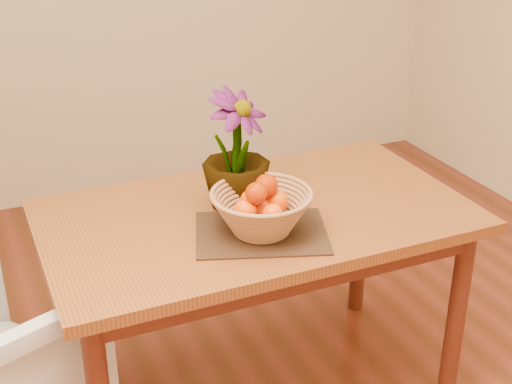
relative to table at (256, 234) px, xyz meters
name	(u,v)px	position (x,y,z in m)	size (l,w,h in m)	color
table	(256,234)	(0.00, 0.00, 0.00)	(1.40, 0.80, 0.75)	brown
placemat	(261,233)	(-0.05, -0.15, 0.09)	(0.40, 0.30, 0.01)	#311D11
wicker_basket	(261,214)	(-0.05, -0.15, 0.16)	(0.32, 0.32, 0.13)	#AB7447
orange_pile	(262,198)	(-0.05, -0.15, 0.21)	(0.19, 0.18, 0.13)	#FE5104
potted_plant	(236,152)	(-0.05, 0.05, 0.29)	(0.22, 0.22, 0.40)	#204C15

